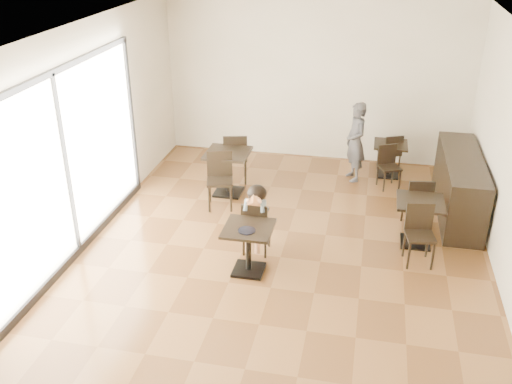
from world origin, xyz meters
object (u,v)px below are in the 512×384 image
(cafe_table_left, at_px, (228,173))
(child, at_px, (257,219))
(child_chair, at_px, (257,226))
(chair_mid_b, at_px, (420,236))
(chair_mid_a, at_px, (417,202))
(chair_back_a, at_px, (389,153))
(adult_patron, at_px, (356,142))
(chair_left_b, at_px, (220,181))
(chair_back_b, at_px, (390,168))
(cafe_table_back, at_px, (389,160))
(child_table, at_px, (249,250))
(cafe_table_mid, at_px, (418,222))
(chair_left_a, at_px, (235,157))

(cafe_table_left, bearing_deg, child, -63.67)
(child_chair, bearing_deg, child, -90.00)
(chair_mid_b, bearing_deg, chair_mid_a, 80.53)
(child_chair, xyz_separation_m, chair_back_a, (1.91, 3.39, -0.03))
(adult_patron, distance_m, cafe_table_left, 2.44)
(adult_patron, height_order, chair_left_b, adult_patron)
(cafe_table_left, bearing_deg, adult_patron, 26.66)
(adult_patron, xyz_separation_m, chair_left_b, (-2.16, -1.63, -0.27))
(chair_mid_b, bearing_deg, chair_back_b, 90.02)
(child_chair, distance_m, chair_mid_b, 2.33)
(cafe_table_back, height_order, chair_back_a, chair_back_a)
(child_table, relative_size, child, 0.66)
(cafe_table_mid, bearing_deg, child_chair, -163.07)
(child_chair, bearing_deg, cafe_table_left, -63.67)
(child_chair, height_order, chair_mid_b, chair_mid_b)
(cafe_table_mid, bearing_deg, cafe_table_back, 99.48)
(child, xyz_separation_m, cafe_table_left, (-0.90, 1.82, -0.13))
(child_table, height_order, chair_mid_b, chair_mid_b)
(cafe_table_mid, distance_m, chair_mid_a, 0.55)
(child, distance_m, cafe_table_back, 3.74)
(chair_left_b, bearing_deg, chair_mid_a, -14.53)
(cafe_table_back, xyz_separation_m, chair_back_b, (0.00, -0.55, 0.07))
(adult_patron, bearing_deg, chair_mid_b, -3.31)
(child_table, xyz_separation_m, adult_patron, (1.26, 3.46, 0.40))
(cafe_table_mid, height_order, chair_mid_a, chair_mid_a)
(child, relative_size, chair_mid_b, 1.22)
(chair_left_b, relative_size, chair_back_a, 1.22)
(cafe_table_back, height_order, chair_back_b, chair_back_b)
(cafe_table_mid, relative_size, cafe_table_back, 1.11)
(chair_mid_a, bearing_deg, cafe_table_mid, 80.53)
(child_chair, relative_size, chair_back_a, 1.08)
(cafe_table_mid, relative_size, cafe_table_left, 0.91)
(chair_left_a, distance_m, chair_back_a, 2.99)
(child_table, distance_m, cafe_table_mid, 2.64)
(cafe_table_left, bearing_deg, chair_left_a, 90.00)
(cafe_table_mid, relative_size, chair_left_b, 0.76)
(adult_patron, bearing_deg, child_table, -44.54)
(cafe_table_left, bearing_deg, chair_left_b, -90.00)
(chair_mid_a, relative_size, chair_mid_b, 1.00)
(cafe_table_left, height_order, chair_back_a, cafe_table_left)
(child, relative_size, cafe_table_left, 1.34)
(cafe_table_mid, distance_m, chair_back_b, 1.99)
(chair_mid_b, bearing_deg, chair_left_b, 151.49)
(child, xyz_separation_m, chair_back_a, (1.91, 3.39, -0.14))
(child_chair, bearing_deg, chair_mid_a, -151.59)
(child_table, bearing_deg, chair_mid_a, 37.86)
(cafe_table_left, distance_m, chair_left_b, 0.56)
(adult_patron, relative_size, chair_left_a, 1.56)
(cafe_table_left, bearing_deg, chair_mid_a, -9.91)
(cafe_table_mid, xyz_separation_m, cafe_table_left, (-3.23, 1.11, 0.04))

